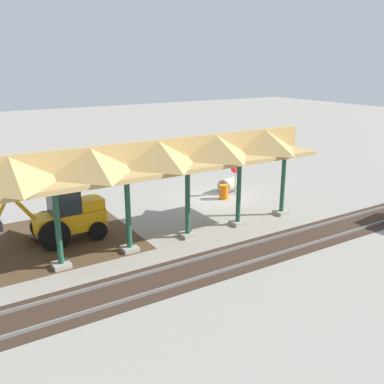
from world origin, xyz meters
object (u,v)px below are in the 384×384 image
at_px(concrete_pipe, 228,185).
at_px(traffic_barrel, 224,192).
at_px(backhoe, 66,216).
at_px(stop_sign, 236,171).

height_order(concrete_pipe, traffic_barrel, concrete_pipe).
bearing_deg(traffic_barrel, backhoe, 7.71).
xyz_separation_m(stop_sign, concrete_pipe, (-0.04, -0.77, -1.12)).
relative_size(stop_sign, backhoe, 0.43).
height_order(stop_sign, concrete_pipe, stop_sign).
xyz_separation_m(concrete_pipe, traffic_barrel, (1.13, 1.04, -0.02)).
distance_m(stop_sign, concrete_pipe, 1.35).
distance_m(stop_sign, backhoe, 11.34).
xyz_separation_m(backhoe, traffic_barrel, (-10.13, -1.37, -0.82)).
height_order(stop_sign, backhoe, backhoe).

